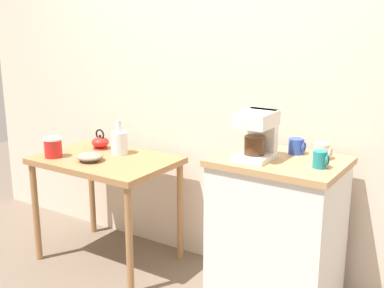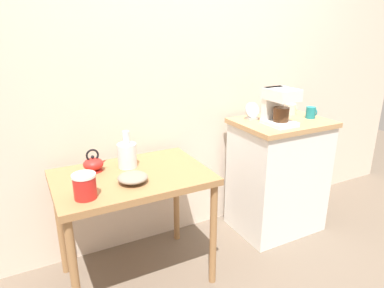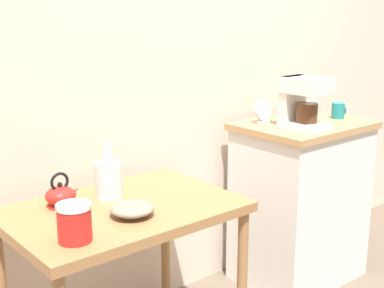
# 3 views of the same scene
# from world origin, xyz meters

# --- Properties ---
(ground_plane) EXTENTS (8.00, 8.00, 0.00)m
(ground_plane) POSITION_xyz_m (0.00, 0.00, 0.00)
(ground_plane) COLOR #6B5B4C
(back_wall) EXTENTS (4.40, 0.10, 2.80)m
(back_wall) POSITION_xyz_m (0.10, 0.39, 1.40)
(back_wall) COLOR beige
(back_wall) RESTS_ON ground_plane
(wooden_table) EXTENTS (0.90, 0.62, 0.73)m
(wooden_table) POSITION_xyz_m (-0.56, -0.05, 0.64)
(wooden_table) COLOR #9E7044
(wooden_table) RESTS_ON ground_plane
(kitchen_counter) EXTENTS (0.69, 0.52, 0.90)m
(kitchen_counter) POSITION_xyz_m (0.64, 0.02, 0.45)
(kitchen_counter) COLOR white
(kitchen_counter) RESTS_ON ground_plane
(bowl_stoneware) EXTENTS (0.17, 0.17, 0.05)m
(bowl_stoneware) POSITION_xyz_m (-0.59, -0.16, 0.76)
(bowl_stoneware) COLOR gray
(bowl_stoneware) RESTS_ON wooden_table
(teakettle) EXTENTS (0.15, 0.12, 0.14)m
(teakettle) POSITION_xyz_m (-0.75, 0.11, 0.78)
(teakettle) COLOR red
(teakettle) RESTS_ON wooden_table
(glass_carafe_vase) EXTENTS (0.12, 0.12, 0.23)m
(glass_carafe_vase) POSITION_xyz_m (-0.55, 0.08, 0.82)
(glass_carafe_vase) COLOR silver
(glass_carafe_vase) RESTS_ON wooden_table
(canister_enamel) EXTENTS (0.12, 0.12, 0.13)m
(canister_enamel) POSITION_xyz_m (-0.86, -0.22, 0.80)
(canister_enamel) COLOR red
(canister_enamel) RESTS_ON wooden_table
(coffee_maker) EXTENTS (0.18, 0.22, 0.26)m
(coffee_maker) POSITION_xyz_m (0.53, -0.05, 1.04)
(coffee_maker) COLOR white
(coffee_maker) RESTS_ON kitchen_counter
(mug_blue) EXTENTS (0.09, 0.08, 0.09)m
(mug_blue) POSITION_xyz_m (0.68, 0.16, 0.94)
(mug_blue) COLOR #2D4CAD
(mug_blue) RESTS_ON kitchen_counter
(mug_dark_teal) EXTENTS (0.08, 0.07, 0.09)m
(mug_dark_teal) POSITION_xyz_m (0.87, -0.03, 0.94)
(mug_dark_teal) COLOR teal
(mug_dark_teal) RESTS_ON kitchen_counter
(mug_small_cream) EXTENTS (0.09, 0.09, 0.08)m
(mug_small_cream) POSITION_xyz_m (0.83, 0.14, 0.94)
(mug_small_cream) COLOR beige
(mug_small_cream) RESTS_ON kitchen_counter
(table_clock) EXTENTS (0.12, 0.06, 0.13)m
(table_clock) POSITION_xyz_m (0.46, 0.15, 0.96)
(table_clock) COLOR #B2B5BA
(table_clock) RESTS_ON kitchen_counter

